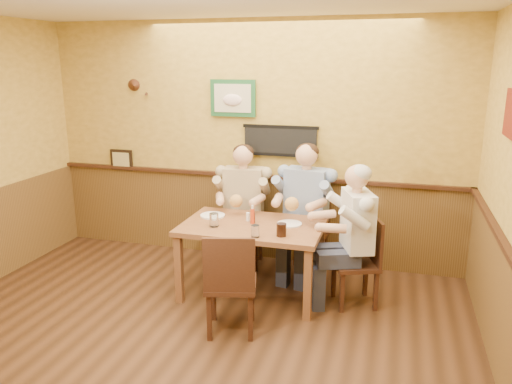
# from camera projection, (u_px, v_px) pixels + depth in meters

# --- Properties ---
(room) EXTENTS (5.02, 5.03, 2.81)m
(room) POSITION_uv_depth(u_px,v_px,m) (176.00, 154.00, 3.56)
(room) COLOR #331E0F
(room) RESTS_ON ground
(dining_table) EXTENTS (1.40, 0.90, 0.75)m
(dining_table) POSITION_uv_depth(u_px,v_px,m) (253.00, 233.00, 5.01)
(dining_table) COLOR brown
(dining_table) RESTS_ON ground
(chair_back_left) EXTENTS (0.46, 0.46, 0.90)m
(chair_back_left) POSITION_uv_depth(u_px,v_px,m) (244.00, 228.00, 5.80)
(chair_back_left) COLOR #3E2213
(chair_back_left) RESTS_ON ground
(chair_back_right) EXTENTS (0.49, 0.49, 0.94)m
(chair_back_right) POSITION_uv_depth(u_px,v_px,m) (306.00, 234.00, 5.55)
(chair_back_right) COLOR #3E2213
(chair_back_right) RESTS_ON ground
(chair_right_end) EXTENTS (0.53, 0.53, 0.88)m
(chair_right_end) POSITION_uv_depth(u_px,v_px,m) (355.00, 262.00, 4.85)
(chair_right_end) COLOR #3E2213
(chair_right_end) RESTS_ON ground
(chair_near_side) EXTENTS (0.53, 0.53, 0.94)m
(chair_near_side) POSITION_uv_depth(u_px,v_px,m) (231.00, 281.00, 4.35)
(chair_near_side) COLOR #3E2213
(chair_near_side) RESTS_ON ground
(diner_tan_shirt) EXTENTS (0.66, 0.66, 1.29)m
(diner_tan_shirt) POSITION_uv_depth(u_px,v_px,m) (244.00, 212.00, 5.75)
(diner_tan_shirt) COLOR tan
(diner_tan_shirt) RESTS_ON ground
(diner_blue_polo) EXTENTS (0.70, 0.70, 1.34)m
(diner_blue_polo) POSITION_uv_depth(u_px,v_px,m) (306.00, 217.00, 5.49)
(diner_blue_polo) COLOR #778CB3
(diner_blue_polo) RESTS_ON ground
(diner_white_elder) EXTENTS (0.75, 0.75, 1.26)m
(diner_white_elder) POSITION_uv_depth(u_px,v_px,m) (356.00, 244.00, 4.80)
(diner_white_elder) COLOR silver
(diner_white_elder) RESTS_ON ground
(water_glass_left) EXTENTS (0.09, 0.09, 0.13)m
(water_glass_left) POSITION_uv_depth(u_px,v_px,m) (214.00, 220.00, 4.90)
(water_glass_left) COLOR silver
(water_glass_left) RESTS_ON dining_table
(water_glass_mid) EXTENTS (0.09, 0.09, 0.12)m
(water_glass_mid) POSITION_uv_depth(u_px,v_px,m) (255.00, 231.00, 4.61)
(water_glass_mid) COLOR white
(water_glass_mid) RESTS_ON dining_table
(cola_tumbler) EXTENTS (0.11, 0.11, 0.12)m
(cola_tumbler) POSITION_uv_depth(u_px,v_px,m) (281.00, 230.00, 4.64)
(cola_tumbler) COLOR black
(cola_tumbler) RESTS_ON dining_table
(hot_sauce_bottle) EXTENTS (0.05, 0.05, 0.17)m
(hot_sauce_bottle) POSITION_uv_depth(u_px,v_px,m) (252.00, 215.00, 4.99)
(hot_sauce_bottle) COLOR #C03914
(hot_sauce_bottle) RESTS_ON dining_table
(salt_shaker) EXTENTS (0.05, 0.05, 0.09)m
(salt_shaker) POSITION_uv_depth(u_px,v_px,m) (248.00, 217.00, 5.08)
(salt_shaker) COLOR white
(salt_shaker) RESTS_ON dining_table
(pepper_shaker) EXTENTS (0.05, 0.05, 0.10)m
(pepper_shaker) POSITION_uv_depth(u_px,v_px,m) (253.00, 218.00, 5.02)
(pepper_shaker) COLOR black
(pepper_shaker) RESTS_ON dining_table
(plate_far_left) EXTENTS (0.33, 0.33, 0.02)m
(plate_far_left) POSITION_uv_depth(u_px,v_px,m) (213.00, 215.00, 5.25)
(plate_far_left) COLOR white
(plate_far_left) RESTS_ON dining_table
(plate_far_right) EXTENTS (0.32, 0.32, 0.02)m
(plate_far_right) POSITION_uv_depth(u_px,v_px,m) (290.00, 224.00, 4.98)
(plate_far_right) COLOR silver
(plate_far_right) RESTS_ON dining_table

